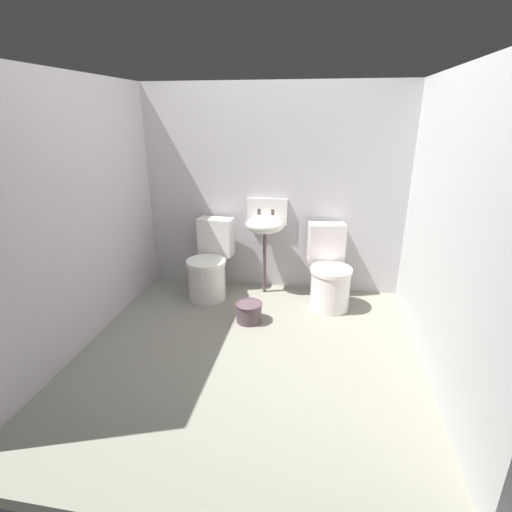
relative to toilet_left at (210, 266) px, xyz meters
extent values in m
cube|color=gray|center=(0.60, -0.95, -0.36)|extent=(3.10, 3.00, 0.08)
cube|color=#BBB6BB|center=(0.60, 0.40, 0.74)|extent=(3.10, 0.10, 2.11)
cube|color=#B8B1BB|center=(-0.80, -0.85, 0.74)|extent=(0.10, 2.80, 2.11)
cube|color=#B6B8B6|center=(2.00, -0.85, 0.74)|extent=(0.10, 2.80, 2.11)
cylinder|color=white|center=(-0.01, -0.09, -0.13)|extent=(0.42, 0.42, 0.38)
cylinder|color=white|center=(-0.01, -0.09, 0.08)|extent=(0.44, 0.44, 0.04)
cube|color=white|center=(0.02, 0.21, 0.26)|extent=(0.38, 0.21, 0.40)
cylinder|color=white|center=(1.24, -0.09, -0.13)|extent=(0.45, 0.45, 0.38)
cylinder|color=white|center=(1.24, -0.09, 0.08)|extent=(0.47, 0.47, 0.04)
cube|color=white|center=(1.18, 0.21, 0.26)|extent=(0.39, 0.25, 0.40)
cylinder|color=#554349|center=(0.55, 0.16, 0.01)|extent=(0.04, 0.04, 0.66)
ellipsoid|color=white|center=(0.55, 0.16, 0.43)|extent=(0.40, 0.32, 0.18)
cube|color=white|center=(0.55, 0.33, 0.53)|extent=(0.42, 0.04, 0.28)
cylinder|color=#554349|center=(0.48, 0.22, 0.55)|extent=(0.04, 0.04, 0.06)
cylinder|color=#554349|center=(0.62, 0.22, 0.55)|extent=(0.04, 0.04, 0.06)
cylinder|color=#554349|center=(0.51, -0.49, -0.23)|extent=(0.23, 0.23, 0.18)
torus|color=#5A3B4A|center=(0.51, -0.49, -0.14)|extent=(0.25, 0.25, 0.02)
camera|label=1|loc=(1.12, -3.62, 1.50)|focal=27.33mm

